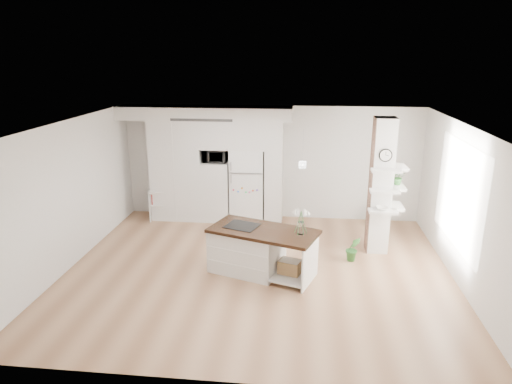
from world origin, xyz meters
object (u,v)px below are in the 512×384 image
kitchen_island (253,249)px  bookshelf (164,207)px  floor_plant_a (353,249)px  refrigerator (248,185)px

kitchen_island → bookshelf: kitchen_island is taller
bookshelf → floor_plant_a: bearing=-40.8°
refrigerator → floor_plant_a: 3.14m
refrigerator → kitchen_island: bearing=-80.9°
floor_plant_a → refrigerator: bearing=138.3°
refrigerator → floor_plant_a: refrigerator is taller
refrigerator → bookshelf: size_ratio=2.39×
bookshelf → floor_plant_a: size_ratio=1.46×
refrigerator → bookshelf: (-2.02, -0.18, -0.56)m
refrigerator → kitchen_island: refrigerator is taller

